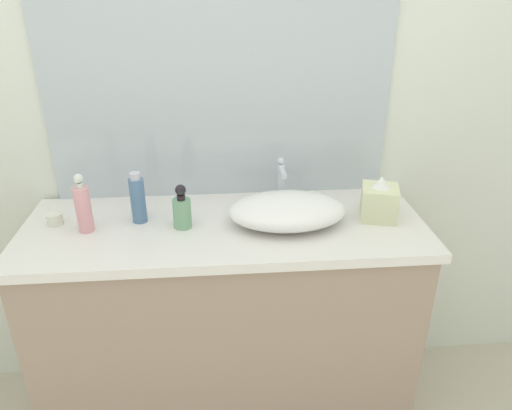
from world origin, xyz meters
name	(u,v)px	position (x,y,z in m)	size (l,w,h in m)	color
bathroom_wall_rear	(218,93)	(0.00, 0.73, 1.30)	(6.00, 0.06, 2.60)	silver
vanity_counter	(228,324)	(0.01, 0.42, 0.45)	(1.43, 0.54, 0.90)	gray
wall_mirror_panel	(219,80)	(0.01, 0.69, 1.36)	(1.29, 0.01, 0.91)	#B2BCC6
sink_basin	(287,210)	(0.23, 0.41, 0.95)	(0.42, 0.28, 0.10)	white
faucet	(281,179)	(0.23, 0.57, 1.01)	(0.03, 0.11, 0.18)	silver
soap_dispenser	(182,210)	(-0.14, 0.41, 0.97)	(0.06, 0.06, 0.16)	#75A880
lotion_bottle	(83,207)	(-0.47, 0.41, 0.99)	(0.05, 0.05, 0.21)	pink
perfume_bottle	(138,199)	(-0.30, 0.47, 0.99)	(0.05, 0.05, 0.19)	#51739C
tissue_box	(379,201)	(0.57, 0.42, 0.97)	(0.16, 0.16, 0.16)	beige
candle_jar	(55,219)	(-0.59, 0.47, 0.92)	(0.05, 0.05, 0.04)	silver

